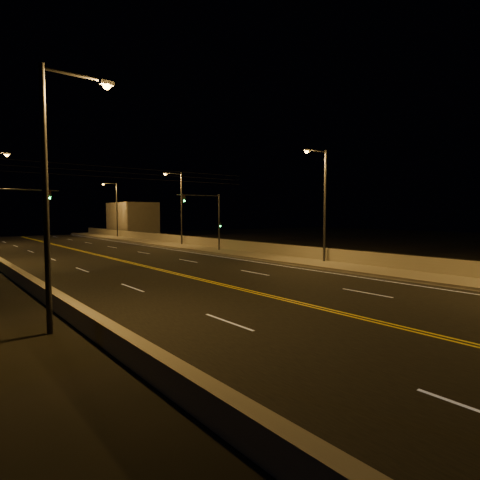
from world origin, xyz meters
TOP-DOWN VIEW (x-y plane):
  - road at (0.00, 20.00)m, footprint 18.00×120.00m
  - sidewalk at (10.80, 20.00)m, footprint 3.60×120.00m
  - curb at (8.93, 20.00)m, footprint 0.14×120.00m
  - parapet_wall at (12.45, 20.00)m, footprint 0.30×120.00m
  - jersey_barrier at (-9.09, 20.00)m, footprint 0.45×120.00m
  - distant_building_right at (16.50, 68.10)m, footprint 6.00×10.00m
  - parapet_rail at (12.45, 20.00)m, footprint 0.06×120.00m
  - lane_markings at (0.00, 19.93)m, footprint 17.32×116.00m
  - streetlight_1 at (11.52, 19.42)m, footprint 2.55×0.28m
  - streetlight_2 at (11.52, 42.16)m, footprint 2.55×0.28m
  - streetlight_3 at (11.52, 63.37)m, footprint 2.55×0.28m
  - streetlight_4 at (-9.92, 13.28)m, footprint 2.55×0.28m
  - traffic_signal_right at (10.01, 32.95)m, footprint 5.11×0.31m
  - traffic_signal_left at (-8.81, 32.95)m, footprint 5.11×0.31m
  - overhead_wires at (0.00, 29.50)m, footprint 22.00×0.03m

SIDE VIEW (x-z plane):
  - road at x=0.00m, z-range 0.00..0.02m
  - lane_markings at x=0.00m, z-range 0.02..0.02m
  - curb at x=8.93m, z-range 0.00..0.15m
  - sidewalk at x=10.80m, z-range 0.00..0.30m
  - jersey_barrier at x=-9.09m, z-range 0.00..0.74m
  - parapet_wall at x=12.45m, z-range 0.30..1.30m
  - parapet_rail at x=12.45m, z-range 1.30..1.36m
  - distant_building_right at x=16.50m, z-range 0.00..6.08m
  - traffic_signal_right at x=10.01m, z-range 0.81..6.99m
  - traffic_signal_left at x=-8.81m, z-range 0.81..6.99m
  - streetlight_1 at x=11.52m, z-range 0.71..9.89m
  - streetlight_2 at x=11.52m, z-range 0.71..9.89m
  - streetlight_3 at x=11.52m, z-range 0.71..9.89m
  - streetlight_4 at x=-9.92m, z-range 0.71..9.89m
  - overhead_wires at x=0.00m, z-range 6.98..7.81m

